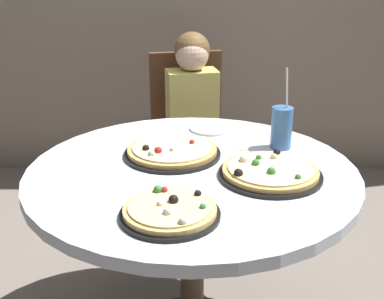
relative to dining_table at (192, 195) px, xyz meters
name	(u,v)px	position (x,y,z in m)	size (l,w,h in m)	color
dining_table	(192,195)	(0.00, 0.00, 0.00)	(1.14, 1.14, 0.75)	silver
chair_wooden	(189,130)	(-0.02, 1.03, -0.11)	(0.47, 0.47, 0.95)	brown
diner_child	(195,149)	(0.01, 0.85, -0.16)	(0.32, 0.43, 1.08)	#3F4766
pizza_veggie	(172,151)	(-0.07, 0.12, 0.12)	(0.36, 0.36, 0.05)	black
pizza_cheese	(270,172)	(0.26, -0.07, 0.12)	(0.35, 0.35, 0.05)	black
pizza_pepperoni	(170,211)	(-0.06, -0.34, 0.12)	(0.29, 0.29, 0.05)	black
soda_cup	(282,128)	(0.34, 0.20, 0.19)	(0.08, 0.08, 0.31)	#3F72B2
plate_small	(211,128)	(0.08, 0.41, 0.11)	(0.18, 0.18, 0.01)	white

